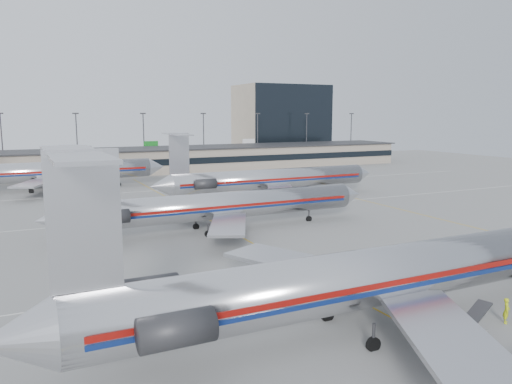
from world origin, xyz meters
TOP-DOWN VIEW (x-y plane):
  - ground at (0.00, 0.00)m, footprint 260.00×260.00m
  - apron_markings at (0.00, 10.00)m, footprint 160.00×0.15m
  - terminal at (0.00, 97.97)m, footprint 162.00×17.00m
  - light_mast_row at (0.00, 112.00)m, footprint 163.60×0.40m
  - distant_building at (62.00, 128.00)m, footprint 30.00×20.00m
  - jet_foreground at (-2.32, -3.75)m, footprint 50.53×29.75m
  - jet_second_row at (-1.65, 28.58)m, footprint 43.74×25.76m
  - jet_third_row at (15.91, 48.26)m, footprint 43.77×26.92m
  - jet_back_row at (-19.79, 75.55)m, footprint 47.14×29.00m
  - belt_loader at (1.20, -8.42)m, footprint 4.78×2.48m
  - ramp_worker_near at (6.77, -7.15)m, footprint 0.81×0.76m

SIDE VIEW (x-z plane):
  - ground at x=0.00m, z-range 0.00..0.00m
  - apron_markings at x=0.00m, z-range 0.00..0.02m
  - belt_loader at x=1.20m, z-range -0.57..1.88m
  - ramp_worker_near at x=6.77m, z-range 0.00..1.85m
  - terminal at x=0.00m, z-range 0.03..6.28m
  - jet_second_row at x=-1.65m, z-range -2.40..9.05m
  - jet_third_row at x=15.91m, z-range -2.51..9.46m
  - jet_back_row at x=-19.79m, z-range -2.70..10.19m
  - jet_foreground at x=-2.32m, z-range -2.78..10.45m
  - light_mast_row at x=0.00m, z-range 0.94..16.22m
  - distant_building at x=62.00m, z-range 0.00..25.00m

